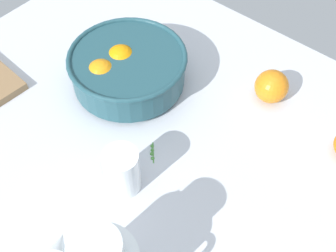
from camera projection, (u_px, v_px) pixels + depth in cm
name	position (u px, v px, depth cm)	size (l,w,h in cm)	color
ground_plane	(168.00, 142.00, 98.77)	(128.63, 95.26, 3.00)	silver
fruit_bowl	(127.00, 68.00, 103.88)	(28.54, 28.54, 10.08)	#234C56
juice_glass	(122.00, 172.00, 86.56)	(7.28, 7.28, 10.71)	white
loose_orange_2	(272.00, 86.00, 101.90)	(8.05, 8.05, 8.05)	orange
herb_sprig_0	(152.00, 152.00, 95.06)	(3.94, 4.20, 0.94)	#498C3D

